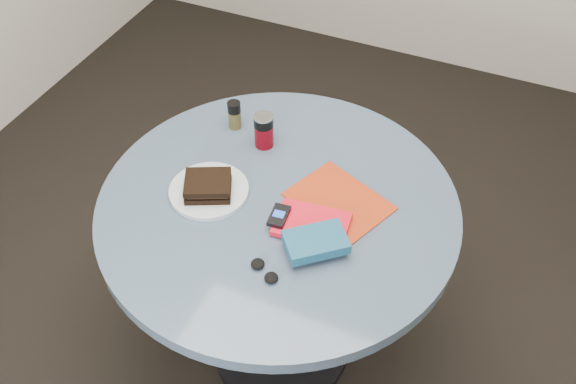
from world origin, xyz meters
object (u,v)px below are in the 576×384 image
at_px(table, 279,240).
at_px(novel, 316,242).
at_px(sandwich, 208,186).
at_px(mp3_player, 279,216).
at_px(magazine, 339,201).
at_px(red_book, 312,224).
at_px(pepper_grinder, 235,115).
at_px(plate, 209,191).
at_px(headphones, 264,271).
at_px(soda_can, 264,130).

bearing_deg(table, novel, -37.26).
height_order(sandwich, mp3_player, sandwich).
relative_size(magazine, mp3_player, 3.19).
relative_size(sandwich, novel, 1.02).
bearing_deg(sandwich, red_book, 0.76).
bearing_deg(table, pepper_grinder, 136.52).
relative_size(plate, magazine, 0.85).
height_order(plate, magazine, plate).
bearing_deg(pepper_grinder, magazine, -23.14).
relative_size(table, novel, 6.45).
distance_m(pepper_grinder, magazine, 0.45).
xyz_separation_m(table, sandwich, (-0.19, -0.05, 0.20)).
height_order(magazine, headphones, headphones).
height_order(sandwich, soda_can, soda_can).
bearing_deg(novel, red_book, 79.05).
bearing_deg(sandwich, table, 16.21).
bearing_deg(soda_can, magazine, -24.81).
bearing_deg(red_book, soda_can, 128.71).
bearing_deg(headphones, plate, 143.57).
relative_size(table, sandwich, 6.33).
relative_size(plate, mp3_player, 2.72).
relative_size(magazine, red_book, 1.35).
xyz_separation_m(sandwich, pepper_grinder, (-0.07, 0.30, 0.01)).
bearing_deg(plate, novel, -12.30).
height_order(pepper_grinder, mp3_player, pepper_grinder).
bearing_deg(pepper_grinder, table, -43.48).
xyz_separation_m(red_book, mp3_player, (-0.09, -0.02, 0.01)).
bearing_deg(sandwich, pepper_grinder, 103.02).
bearing_deg(mp3_player, red_book, 12.95).
distance_m(soda_can, pepper_grinder, 0.13).
relative_size(soda_can, novel, 0.71).
relative_size(red_book, novel, 1.24).
bearing_deg(magazine, sandwich, -137.48).
relative_size(sandwich, red_book, 0.82).
bearing_deg(plate, mp3_player, -6.26).
xyz_separation_m(sandwich, soda_can, (0.05, 0.25, 0.02)).
xyz_separation_m(sandwich, novel, (0.35, -0.07, -0.00)).
bearing_deg(soda_can, sandwich, -101.10).
xyz_separation_m(pepper_grinder, red_book, (0.37, -0.29, -0.03)).
xyz_separation_m(magazine, red_book, (-0.03, -0.12, 0.01)).
bearing_deg(soda_can, mp3_player, -57.77).
relative_size(novel, headphones, 1.61).
relative_size(plate, headphones, 2.31).
bearing_deg(pepper_grinder, mp3_player, -47.11).
distance_m(sandwich, pepper_grinder, 0.30).
height_order(sandwich, magazine, sandwich).
height_order(plate, novel, novel).
xyz_separation_m(pepper_grinder, mp3_player, (0.29, -0.31, -0.02)).
bearing_deg(soda_can, headphones, -64.77).
distance_m(pepper_grinder, mp3_player, 0.42).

